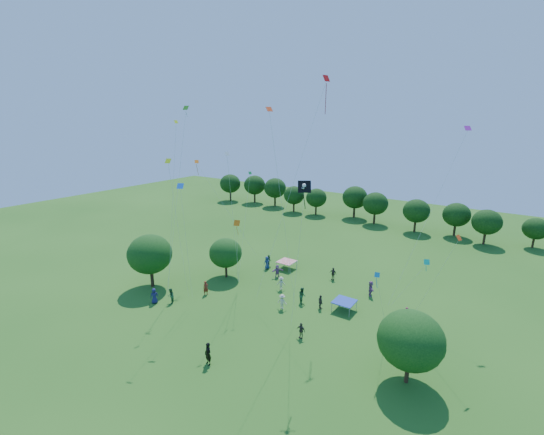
{
  "coord_description": "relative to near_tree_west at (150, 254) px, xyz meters",
  "views": [
    {
      "loc": [
        18.75,
        -13.3,
        19.97
      ],
      "look_at": [
        0.0,
        14.0,
        11.0
      ],
      "focal_mm": 24.0,
      "sensor_mm": 36.0,
      "label": 1
    }
  ],
  "objects": [
    {
      "name": "crowd_person_5",
      "position": [
        11.19,
        11.01,
        -3.39
      ],
      "size": [
        1.39,
        1.62,
        1.7
      ],
      "primitive_type": "imported",
      "rotation": [
        0.0,
        0.0,
        0.95
      ],
      "color": "#8E5388",
      "rests_on": "ground"
    },
    {
      "name": "ground",
      "position": [
        16.71,
        -12.26,
        -4.24
      ],
      "size": [
        160.0,
        160.0,
        0.0
      ],
      "primitive_type": "plane",
      "color": "#30661E"
    },
    {
      "name": "crowd_person_8",
      "position": [
        8.23,
        13.36,
        -3.4
      ],
      "size": [
        0.94,
        0.79,
        1.68
      ],
      "primitive_type": "imported",
      "rotation": [
        0.0,
        0.0,
        2.64
      ],
      "color": "#2D5826",
      "rests_on": "ground"
    },
    {
      "name": "crowd_person_16",
      "position": [
        17.53,
        14.38,
        -3.41
      ],
      "size": [
        1.02,
        0.55,
        1.67
      ],
      "primitive_type": "imported",
      "rotation": [
        0.0,
        0.0,
        6.17
      ],
      "color": "#3D3431",
      "rests_on": "ground"
    },
    {
      "name": "small_kite_0",
      "position": [
        31.5,
        6.03,
        4.63
      ],
      "size": [
        3.58,
        2.1,
        9.72
      ],
      "color": "#E6430D"
    },
    {
      "name": "crowd_person_1",
      "position": [
        27.21,
        6.61,
        -3.43
      ],
      "size": [
        0.72,
        0.67,
        1.62
      ],
      "primitive_type": "imported",
      "rotation": [
        0.0,
        0.0,
        5.64
      ],
      "color": "maroon",
      "rests_on": "ground"
    },
    {
      "name": "crowd_person_3",
      "position": [
        16.19,
        4.46,
        -3.4
      ],
      "size": [
        1.14,
        0.59,
        1.69
      ],
      "primitive_type": "imported",
      "rotation": [
        0.0,
        0.0,
        3.23
      ],
      "color": "beige",
      "rests_on": "ground"
    },
    {
      "name": "small_kite_6",
      "position": [
        11.05,
        2.47,
        7.92
      ],
      "size": [
        2.04,
        3.78,
        15.62
      ],
      "color": "silver"
    },
    {
      "name": "crowd_person_14",
      "position": [
        5.18,
        -1.52,
        -3.38
      ],
      "size": [
        0.89,
        0.95,
        1.72
      ],
      "primitive_type": "imported",
      "rotation": [
        0.0,
        0.0,
        5.4
      ],
      "color": "#22502F",
      "rests_on": "ground"
    },
    {
      "name": "small_kite_1",
      "position": [
        2.5,
        8.28,
        7.58
      ],
      "size": [
        4.87,
        6.45,
        13.7
      ],
      "color": "orange"
    },
    {
      "name": "near_tree_east",
      "position": [
        30.45,
        0.38,
        -0.5
      ],
      "size": [
        5.01,
        5.01,
        6.0
      ],
      "color": "#422B19",
      "rests_on": "ground"
    },
    {
      "name": "small_kite_4",
      "position": [
        27.17,
        2.12,
        2.34
      ],
      "size": [
        0.43,
        4.28,
        6.81
      ],
      "color": "#1177B0"
    },
    {
      "name": "small_kite_9",
      "position": [
        11.66,
        2.55,
        4.24
      ],
      "size": [
        2.83,
        3.09,
        8.55
      ],
      "color": "orange"
    },
    {
      "name": "small_kite_10",
      "position": [
        8.35,
        -2.79,
        8.45
      ],
      "size": [
        1.43,
        2.62,
        15.18
      ],
      "color": "#ACCF12"
    },
    {
      "name": "crowd_person_4",
      "position": [
        19.63,
        6.79,
        -3.44
      ],
      "size": [
        1.0,
        0.93,
        1.61
      ],
      "primitive_type": "imported",
      "rotation": [
        0.0,
        0.0,
        2.46
      ],
      "color": "#3D3331",
      "rests_on": "ground"
    },
    {
      "name": "tent_red_stripe",
      "position": [
        10.7,
        14.05,
        -3.21
      ],
      "size": [
        2.2,
        2.2,
        1.1
      ],
      "color": "red",
      "rests_on": "ground"
    },
    {
      "name": "man_in_black",
      "position": [
        16.12,
        -6.87,
        -3.25
      ],
      "size": [
        0.82,
        0.62,
        1.99
      ],
      "primitive_type": "imported",
      "rotation": [
        0.0,
        0.0,
        -0.21
      ],
      "color": "black",
      "rests_on": "ground"
    },
    {
      "name": "crowd_person_10",
      "position": [
        20.62,
        0.86,
        -3.46
      ],
      "size": [
        0.95,
        0.49,
        1.57
      ],
      "primitive_type": "imported",
      "rotation": [
        0.0,
        0.0,
        -0.07
      ],
      "color": "#3D3631",
      "rests_on": "ground"
    },
    {
      "name": "crowd_person_12",
      "position": [
        29.52,
        7.75,
        -3.45
      ],
      "size": [
        0.77,
        0.88,
        1.58
      ],
      "primitive_type": "imported",
      "rotation": [
        0.0,
        0.0,
        5.28
      ],
      "color": "navy",
      "rests_on": "ground"
    },
    {
      "name": "crowd_person_11",
      "position": [
        23.06,
        12.84,
        -3.33
      ],
      "size": [
        1.3,
        1.8,
        1.83
      ],
      "primitive_type": "imported",
      "rotation": [
        0.0,
        0.0,
        2.03
      ],
      "color": "#8A5087",
      "rests_on": "ground"
    },
    {
      "name": "crowd_person_13",
      "position": [
        28.0,
        9.36,
        -3.43
      ],
      "size": [
        0.69,
        0.72,
        1.63
      ],
      "primitive_type": "imported",
      "rotation": [
        0.0,
        0.0,
        4.01
      ],
      "color": "maroon",
      "rests_on": "ground"
    },
    {
      "name": "crowd_person_15",
      "position": [
        13.58,
        8.24,
        -3.41
      ],
      "size": [
        1.19,
        0.97,
        1.67
      ],
      "primitive_type": "imported",
      "rotation": [
        0.0,
        0.0,
        3.67
      ],
      "color": "beige",
      "rests_on": "ground"
    },
    {
      "name": "small_kite_8",
      "position": [
        18.03,
        0.68,
        11.2
      ],
      "size": [
        1.27,
        3.52,
        19.66
      ],
      "color": "red"
    },
    {
      "name": "crowd_person_7",
      "position": [
        7.01,
        2.14,
        -3.4
      ],
      "size": [
        0.66,
        0.75,
        1.69
      ],
      "primitive_type": "imported",
      "rotation": [
        0.0,
        0.0,
        1.05
      ],
      "color": "maroon",
      "rests_on": "ground"
    },
    {
      "name": "crowd_person_2",
      "position": [
        17.31,
        6.84,
        -3.31
      ],
      "size": [
        1.02,
        0.98,
        1.86
      ],
      "primitive_type": "imported",
      "rotation": [
        0.0,
        0.0,
        2.42
      ],
      "color": "#255731",
      "rests_on": "ground"
    },
    {
      "name": "treeline",
      "position": [
        14.98,
        43.16,
        -0.15
      ],
      "size": [
        88.01,
        8.77,
        6.77
      ],
      "color": "#422B19",
      "rests_on": "ground"
    },
    {
      "name": "small_kite_11",
      "position": [
        10.52,
        5.57,
        5.79
      ],
      "size": [
        1.67,
        0.92,
        13.12
      ],
      "color": "#198A38"
    },
    {
      "name": "near_tree_north",
      "position": [
        5.61,
        7.31,
        -0.92
      ],
      "size": [
        4.22,
        4.22,
        5.23
      ],
      "color": "#422B19",
      "rests_on": "ground"
    },
    {
      "name": "small_kite_3",
      "position": [
        3.42,
        3.03,
        12.43
      ],
      "size": [
        2.44,
        6.61,
        20.17
      ],
      "color": "#267715"
    },
    {
      "name": "small_kite_12",
      "position": [
        8.48,
        -1.86,
        7.35
      ],
      "size": [
        0.95,
        1.51,
        12.69
      ],
      "color": "blue"
    },
    {
      "name": "crowd_person_0",
      "position": [
        8.5,
        12.46,
        -3.35
      ],
      "size": [
        0.86,
        1.0,
        1.78
      ],
      "primitive_type": "imported",
      "rotation": [
        0.0,
        0.0,
        4.18
      ],
      "color": "navy",
      "rests_on": "ground"
    },
    {
      "name": "tent_blue",
      "position": [
        21.89,
        7.95,
        -3.21
      ],
      "size": [
        2.2,
        2.2,
        1.1
      ],
      "color": "#1A39AA",
      "rests_on": "ground"
    },
    {
      "name": "near_tree_west",
      "position": [
        0.0,
        0.0,
        0.0
      ],
      "size": [
        5.3,
        5.3,
        6.63
      ],
      "color": "#422B19",
      "rests_on": "ground"
    },
    {
      "name": "pirate_kite",
      "position": [
        21.59,
        -0.94,
        10.23
      ],
      "size": [
        2.37,
        1.75,
        14.0
      ],
      "color": "black"
    },
    {
      "name": "small_kite_5",
      "position": [
        29.52,
        14.52,
        10.86
      ],
      "size": [
        4.76,
        7.13,
        18.05
      ],
      "color": "purple"
    },
    {
      "name": "small_kite_7",
      "position": [
        28.85,
        10.45,
        1.52
      ],
      "size": [
        3.07,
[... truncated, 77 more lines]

